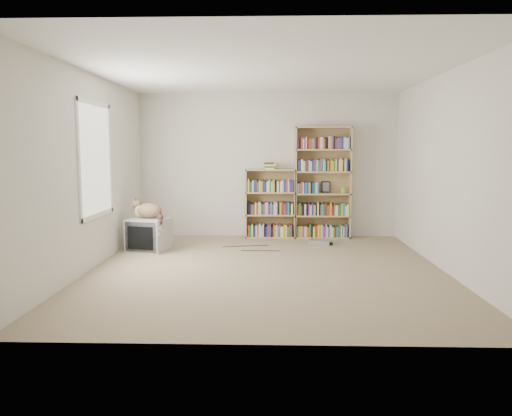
{
  "coord_description": "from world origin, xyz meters",
  "views": [
    {
      "loc": [
        0.05,
        -6.28,
        1.53
      ],
      "look_at": [
        -0.16,
        1.0,
        0.68
      ],
      "focal_mm": 35.0,
      "sensor_mm": 36.0,
      "label": 1
    }
  ],
  "objects_px": {
    "cat": "(150,213)",
    "bookcase_short": "(270,206)",
    "crt_tv": "(149,235)",
    "dvd_player": "(321,242)",
    "bookcase_tall": "(322,186)"
  },
  "relations": [
    {
      "from": "cat",
      "to": "dvd_player",
      "type": "bearing_deg",
      "value": 24.39
    },
    {
      "from": "bookcase_short",
      "to": "cat",
      "type": "bearing_deg",
      "value": -146.97
    },
    {
      "from": "bookcase_tall",
      "to": "bookcase_short",
      "type": "height_order",
      "value": "bookcase_tall"
    },
    {
      "from": "crt_tv",
      "to": "bookcase_short",
      "type": "bearing_deg",
      "value": 48.14
    },
    {
      "from": "crt_tv",
      "to": "dvd_player",
      "type": "xyz_separation_m",
      "value": [
        2.66,
        0.55,
        -0.2
      ]
    },
    {
      "from": "cat",
      "to": "bookcase_short",
      "type": "relative_size",
      "value": 0.5
    },
    {
      "from": "crt_tv",
      "to": "bookcase_short",
      "type": "relative_size",
      "value": 0.56
    },
    {
      "from": "crt_tv",
      "to": "dvd_player",
      "type": "relative_size",
      "value": 1.99
    },
    {
      "from": "crt_tv",
      "to": "bookcase_tall",
      "type": "distance_m",
      "value": 3.07
    },
    {
      "from": "cat",
      "to": "bookcase_tall",
      "type": "distance_m",
      "value": 2.99
    },
    {
      "from": "cat",
      "to": "dvd_player",
      "type": "distance_m",
      "value": 2.75
    },
    {
      "from": "bookcase_short",
      "to": "dvd_player",
      "type": "height_order",
      "value": "bookcase_short"
    },
    {
      "from": "cat",
      "to": "bookcase_tall",
      "type": "bearing_deg",
      "value": 36.41
    },
    {
      "from": "cat",
      "to": "dvd_player",
      "type": "relative_size",
      "value": 1.76
    },
    {
      "from": "bookcase_tall",
      "to": "dvd_player",
      "type": "relative_size",
      "value": 5.65
    }
  ]
}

